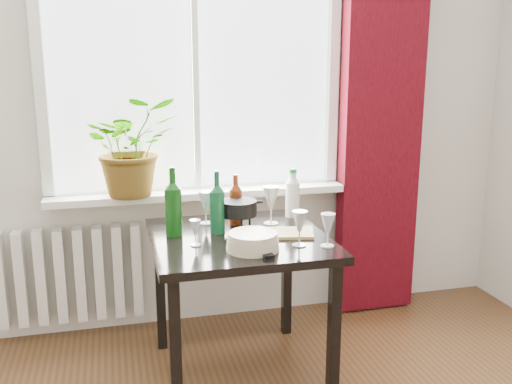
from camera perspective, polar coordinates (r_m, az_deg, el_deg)
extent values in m
cube|color=white|center=(3.31, -6.19, 13.33)|extent=(1.72, 0.08, 1.62)
cube|color=white|center=(3.33, -5.69, -0.10)|extent=(1.72, 0.20, 0.04)
cube|color=#39050C|center=(3.57, 12.45, 8.20)|extent=(0.50, 0.12, 2.56)
cube|color=silver|center=(3.47, -18.06, -7.88)|extent=(0.80, 0.10, 0.55)
cube|color=black|center=(2.81, -1.73, -4.80)|extent=(0.85, 0.85, 0.04)
cube|color=black|center=(2.57, -8.07, -15.72)|extent=(0.05, 0.05, 0.70)
cube|color=black|center=(3.23, -9.56, -9.55)|extent=(0.05, 0.05, 0.70)
cube|color=black|center=(2.73, 7.79, -13.89)|extent=(0.05, 0.05, 0.70)
cube|color=black|center=(3.36, 3.08, -8.47)|extent=(0.05, 0.05, 0.70)
imported|color=#257E21|center=(3.20, -12.33, 4.44)|extent=(0.57, 0.52, 0.55)
cylinder|color=beige|center=(2.59, -0.33, -4.98)|extent=(0.29, 0.29, 0.08)
cube|color=black|center=(2.55, 0.79, -6.02)|extent=(0.06, 0.16, 0.02)
cube|color=#A68D4B|center=(2.83, 2.83, -4.13)|extent=(0.31, 0.23, 0.01)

